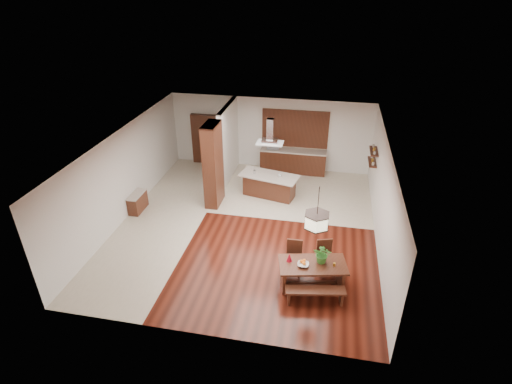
% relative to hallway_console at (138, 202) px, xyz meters
% --- Properties ---
extents(room_shell, '(9.00, 9.04, 2.92)m').
position_rel_hallway_console_xyz_m(room_shell, '(3.81, -0.20, 1.75)').
color(room_shell, '#341009').
rests_on(room_shell, ground).
extents(tile_hallway, '(2.50, 9.00, 0.01)m').
position_rel_hallway_console_xyz_m(tile_hallway, '(1.06, -0.20, -0.31)').
color(tile_hallway, beige).
rests_on(tile_hallway, ground).
extents(tile_kitchen, '(5.50, 4.00, 0.01)m').
position_rel_hallway_console_xyz_m(tile_kitchen, '(5.06, 2.30, -0.31)').
color(tile_kitchen, beige).
rests_on(tile_kitchen, ground).
extents(soffit_band, '(8.00, 9.00, 0.02)m').
position_rel_hallway_console_xyz_m(soffit_band, '(3.81, -0.20, 2.57)').
color(soffit_band, '#431E10').
rests_on(soffit_band, room_shell).
extents(partition_pier, '(0.45, 1.00, 2.90)m').
position_rel_hallway_console_xyz_m(partition_pier, '(2.41, 1.00, 1.14)').
color(partition_pier, black).
rests_on(partition_pier, ground).
extents(partition_stub, '(0.18, 2.40, 2.90)m').
position_rel_hallway_console_xyz_m(partition_stub, '(2.41, 3.10, 1.14)').
color(partition_stub, silver).
rests_on(partition_stub, ground).
extents(hallway_console, '(0.37, 0.88, 0.63)m').
position_rel_hallway_console_xyz_m(hallway_console, '(0.00, 0.00, 0.00)').
color(hallway_console, black).
rests_on(hallway_console, ground).
extents(hallway_doorway, '(1.10, 0.20, 2.10)m').
position_rel_hallway_console_xyz_m(hallway_doorway, '(1.11, 4.20, 0.74)').
color(hallway_doorway, black).
rests_on(hallway_doorway, ground).
extents(rear_counter, '(2.60, 0.62, 0.95)m').
position_rel_hallway_console_xyz_m(rear_counter, '(4.81, 4.00, 0.16)').
color(rear_counter, black).
rests_on(rear_counter, ground).
extents(kitchen_window, '(2.60, 0.08, 1.50)m').
position_rel_hallway_console_xyz_m(kitchen_window, '(4.81, 4.26, 1.44)').
color(kitchen_window, brown).
rests_on(kitchen_window, room_shell).
extents(shelf_lower, '(0.26, 0.90, 0.04)m').
position_rel_hallway_console_xyz_m(shelf_lower, '(7.68, 2.40, 1.08)').
color(shelf_lower, black).
rests_on(shelf_lower, room_shell).
extents(shelf_upper, '(0.26, 0.90, 0.04)m').
position_rel_hallway_console_xyz_m(shelf_upper, '(7.68, 2.40, 1.49)').
color(shelf_upper, black).
rests_on(shelf_upper, room_shell).
extents(dining_table, '(1.83, 1.18, 0.70)m').
position_rel_hallway_console_xyz_m(dining_table, '(6.03, -2.62, 0.20)').
color(dining_table, black).
rests_on(dining_table, ground).
extents(dining_bench, '(1.49, 0.56, 0.41)m').
position_rel_hallway_console_xyz_m(dining_bench, '(6.16, -3.22, -0.11)').
color(dining_bench, black).
rests_on(dining_bench, ground).
extents(dining_chair_left, '(0.43, 0.43, 0.95)m').
position_rel_hallway_console_xyz_m(dining_chair_left, '(5.51, -2.20, 0.16)').
color(dining_chair_left, black).
rests_on(dining_chair_left, ground).
extents(dining_chair_right, '(0.52, 0.52, 0.94)m').
position_rel_hallway_console_xyz_m(dining_chair_right, '(6.34, -2.03, 0.16)').
color(dining_chair_right, black).
rests_on(dining_chair_right, ground).
extents(pendant_lantern, '(0.64, 0.64, 1.31)m').
position_rel_hallway_console_xyz_m(pendant_lantern, '(6.03, -2.62, 1.93)').
color(pendant_lantern, beige).
rests_on(pendant_lantern, room_shell).
extents(foliage_plant, '(0.51, 0.46, 0.50)m').
position_rel_hallway_console_xyz_m(foliage_plant, '(6.25, -2.51, 0.64)').
color(foliage_plant, '#327527').
rests_on(foliage_plant, dining_table).
extents(fruit_bowl, '(0.29, 0.29, 0.07)m').
position_rel_hallway_console_xyz_m(fruit_bowl, '(5.80, -2.74, 0.42)').
color(fruit_bowl, beige).
rests_on(fruit_bowl, dining_table).
extents(napkin_cone, '(0.16, 0.16, 0.23)m').
position_rel_hallway_console_xyz_m(napkin_cone, '(5.44, -2.62, 0.50)').
color(napkin_cone, '#A30B1D').
rests_on(napkin_cone, dining_table).
extents(gold_ornament, '(0.07, 0.07, 0.09)m').
position_rel_hallway_console_xyz_m(gold_ornament, '(6.56, -2.60, 0.43)').
color(gold_ornament, gold).
rests_on(gold_ornament, dining_table).
extents(kitchen_island, '(2.21, 1.33, 0.85)m').
position_rel_hallway_console_xyz_m(kitchen_island, '(4.19, 1.85, 0.12)').
color(kitchen_island, black).
rests_on(kitchen_island, ground).
extents(range_hood, '(0.90, 0.55, 0.87)m').
position_rel_hallway_console_xyz_m(range_hood, '(4.19, 1.85, 2.15)').
color(range_hood, silver).
rests_on(range_hood, room_shell).
extents(island_cup, '(0.15, 0.15, 0.09)m').
position_rel_hallway_console_xyz_m(island_cup, '(4.58, 1.76, 0.58)').
color(island_cup, silver).
rests_on(island_cup, kitchen_island).
extents(microwave, '(0.51, 0.37, 0.26)m').
position_rel_hallway_console_xyz_m(microwave, '(3.99, 3.99, 0.77)').
color(microwave, silver).
rests_on(microwave, rear_counter).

